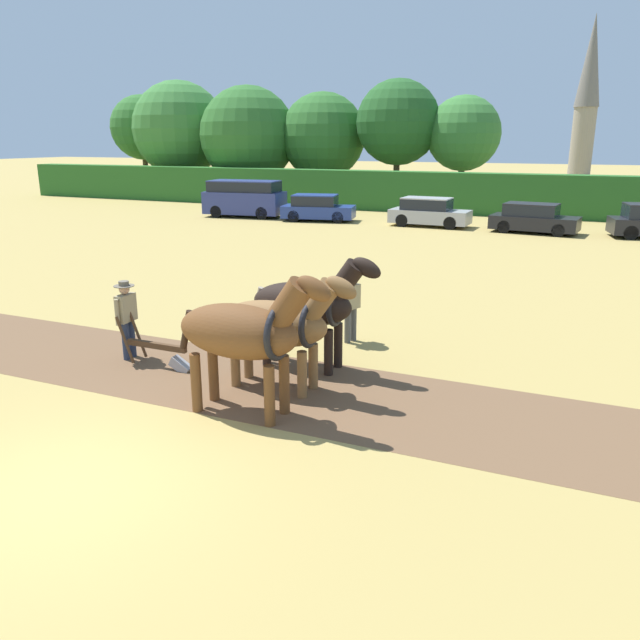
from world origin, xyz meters
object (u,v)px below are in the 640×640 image
(draft_horse_lead_left, at_px, (244,332))
(draft_horse_trail_left, at_px, (307,304))
(tree_right, at_px, (464,134))
(parked_car_left, at_px, (317,208))
(church_spire, at_px, (587,95))
(parked_car_center, at_px, (533,219))
(tree_far_left, at_px, (143,128))
(tree_center_left, at_px, (248,136))
(farmer_beside_team, at_px, (351,302))
(tree_center_right, at_px, (398,123))
(plow, at_px, (162,353))
(draft_horse_lead_right, at_px, (279,324))
(parked_car_center_left, at_px, (429,213))
(tree_left, at_px, (180,129))
(tree_center, at_px, (323,136))
(farmer_at_plow, at_px, (126,314))
(parked_van, at_px, (245,198))

(draft_horse_lead_left, xyz_separation_m, draft_horse_trail_left, (0.01, 2.45, -0.12))
(tree_right, bearing_deg, parked_car_left, -113.36)
(church_spire, height_order, parked_car_center, church_spire)
(church_spire, distance_m, parked_car_left, 48.09)
(parked_car_left, bearing_deg, tree_far_left, 139.01)
(tree_center_left, height_order, draft_horse_lead_left, tree_center_left)
(draft_horse_lead_left, xyz_separation_m, farmer_beside_team, (0.22, 4.34, -0.52))
(tree_center_right, distance_m, farmer_beside_team, 33.05)
(tree_far_left, bearing_deg, farmer_beside_team, -45.71)
(tree_right, distance_m, plow, 35.89)
(tree_center_right, xyz_separation_m, parked_car_center, (10.65, -11.84, -4.88))
(draft_horse_lead_right, distance_m, farmer_beside_team, 3.14)
(tree_center_right, relative_size, parked_car_center, 1.99)
(tree_right, bearing_deg, parked_car_center_left, -86.11)
(church_spire, height_order, farmer_beside_team, church_spire)
(tree_center_left, bearing_deg, plow, -62.99)
(church_spire, relative_size, draft_horse_trail_left, 6.10)
(tree_left, bearing_deg, tree_center_right, 2.63)
(parked_car_left, bearing_deg, tree_center_right, 73.17)
(tree_right, xyz_separation_m, plow, (1.14, -35.58, -4.51))
(tree_center, relative_size, tree_center_right, 0.92)
(tree_center_left, distance_m, draft_horse_trail_left, 38.05)
(tree_right, distance_m, farmer_at_plow, 35.60)
(draft_horse_lead_left, bearing_deg, parked_car_center_left, 97.12)
(tree_right, relative_size, parked_van, 1.52)
(tree_center_left, distance_m, parked_van, 12.58)
(parked_car_center_left, xyz_separation_m, parked_car_center, (5.32, -0.29, -0.03))
(draft_horse_trail_left, bearing_deg, farmer_at_plow, -164.23)
(draft_horse_lead_left, bearing_deg, parked_car_left, 111.29)
(tree_center_left, xyz_separation_m, parked_car_left, (10.47, -10.67, -4.01))
(parked_car_left, xyz_separation_m, parked_car_center_left, (6.34, 0.28, 0.02))
(church_spire, height_order, draft_horse_lead_right, church_spire)
(parked_car_center, bearing_deg, tree_right, 122.05)
(tree_far_left, xyz_separation_m, parked_car_center, (32.94, -11.82, -4.68))
(tree_center, xyz_separation_m, farmer_beside_team, (14.48, -32.07, -3.74))
(parked_car_center_left, bearing_deg, parked_car_left, -175.67)
(church_spire, height_order, parked_car_left, church_spire)
(tree_center, height_order, parked_car_center_left, tree_center)
(draft_horse_trail_left, bearing_deg, draft_horse_lead_right, -90.09)
(tree_center, relative_size, parked_car_center_left, 1.87)
(plow, bearing_deg, parked_car_center, 77.77)
(tree_center, distance_m, draft_horse_trail_left, 36.98)
(tree_left, distance_m, farmer_beside_team, 40.83)
(draft_horse_lead_right, bearing_deg, tree_center, 112.25)
(tree_center, bearing_deg, draft_horse_trail_left, -67.21)
(draft_horse_lead_left, height_order, farmer_at_plow, draft_horse_lead_left)
(tree_left, bearing_deg, draft_horse_trail_left, -51.17)
(farmer_beside_team, bearing_deg, draft_horse_trail_left, -76.02)
(tree_center_left, xyz_separation_m, farmer_at_plow, (16.09, -33.35, -3.74))
(farmer_beside_team, bearing_deg, parked_car_left, 136.15)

